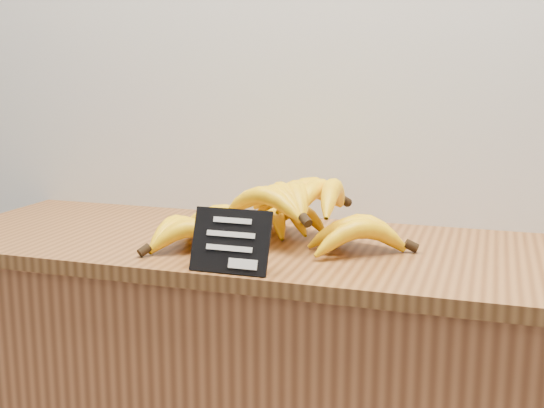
# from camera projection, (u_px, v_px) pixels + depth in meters

# --- Properties ---
(counter_top) EXTENTS (1.52, 0.54, 0.03)m
(counter_top) POSITION_uv_depth(u_px,v_px,m) (279.00, 248.00, 1.45)
(counter_top) COLOR brown
(counter_top) RESTS_ON counter
(chalkboard_sign) EXTENTS (0.15, 0.05, 0.11)m
(chalkboard_sign) POSITION_uv_depth(u_px,v_px,m) (231.00, 241.00, 1.22)
(chalkboard_sign) COLOR black
(chalkboard_sign) RESTS_ON counter_top
(banana_pile) EXTENTS (0.57, 0.37, 0.13)m
(banana_pile) POSITION_uv_depth(u_px,v_px,m) (279.00, 217.00, 1.42)
(banana_pile) COLOR yellow
(banana_pile) RESTS_ON counter_top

